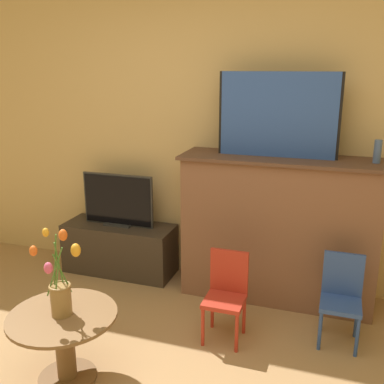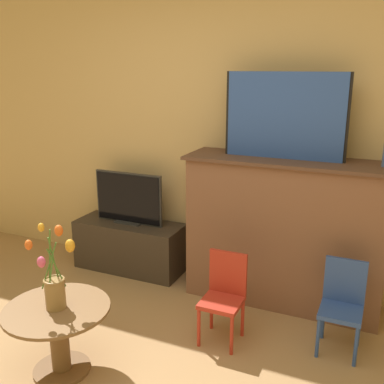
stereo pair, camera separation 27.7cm
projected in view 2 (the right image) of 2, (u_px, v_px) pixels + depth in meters
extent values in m
cube|color=tan|center=(232.00, 125.00, 3.69)|extent=(8.00, 0.06, 2.70)
cube|color=brown|center=(284.00, 232.00, 3.47)|extent=(1.48, 0.44, 1.15)
cube|color=brown|center=(288.00, 161.00, 3.31)|extent=(1.54, 0.48, 0.02)
cube|color=black|center=(285.00, 116.00, 3.26)|extent=(0.90, 0.02, 0.62)
cube|color=#2D51A8|center=(285.00, 116.00, 3.25)|extent=(0.86, 0.02, 0.62)
cube|color=#382D23|center=(130.00, 246.00, 4.12)|extent=(0.99, 0.38, 0.45)
cube|color=#2D2D2D|center=(129.00, 222.00, 4.06)|extent=(0.25, 0.12, 0.02)
cube|color=#2D2D2D|center=(129.00, 198.00, 4.01)|extent=(0.66, 0.02, 0.46)
cube|color=black|center=(128.00, 198.00, 4.00)|extent=(0.63, 0.02, 0.43)
cylinder|color=#B22D1E|center=(199.00, 328.00, 2.99)|extent=(0.02, 0.02, 0.28)
cylinder|color=#B22D1E|center=(232.00, 336.00, 2.90)|extent=(0.02, 0.02, 0.28)
cylinder|color=#B22D1E|center=(211.00, 311.00, 3.19)|extent=(0.02, 0.02, 0.28)
cylinder|color=#B22D1E|center=(243.00, 318.00, 3.10)|extent=(0.02, 0.02, 0.28)
cube|color=#B22D1E|center=(221.00, 302.00, 3.00)|extent=(0.26, 0.26, 0.03)
cube|color=#B22D1E|center=(228.00, 272.00, 3.06)|extent=(0.26, 0.02, 0.30)
cylinder|color=#2D4C99|center=(318.00, 338.00, 2.87)|extent=(0.02, 0.02, 0.28)
cylinder|color=#2D4C99|center=(356.00, 347.00, 2.78)|extent=(0.02, 0.02, 0.28)
cylinder|color=#2D4C99|center=(323.00, 320.00, 3.08)|extent=(0.02, 0.02, 0.28)
cylinder|color=#2D4C99|center=(359.00, 328.00, 2.99)|extent=(0.02, 0.02, 0.28)
cube|color=#2D4C99|center=(341.00, 312.00, 2.89)|extent=(0.26, 0.26, 0.03)
cube|color=#2D4C99|center=(345.00, 280.00, 2.95)|extent=(0.26, 0.02, 0.30)
cylinder|color=brown|center=(62.00, 369.00, 2.78)|extent=(0.35, 0.35, 0.02)
cylinder|color=brown|center=(60.00, 341.00, 2.72)|extent=(0.11, 0.11, 0.42)
cylinder|color=brown|center=(57.00, 309.00, 2.66)|extent=(0.63, 0.63, 0.02)
cylinder|color=olive|center=(55.00, 294.00, 2.64)|extent=(0.12, 0.12, 0.18)
torus|color=olive|center=(54.00, 280.00, 2.61)|extent=(0.13, 0.13, 0.01)
cylinder|color=#477A2D|center=(57.00, 268.00, 2.60)|extent=(0.06, 0.08, 0.26)
ellipsoid|color=orange|center=(70.00, 246.00, 2.61)|extent=(0.06, 0.06, 0.08)
cylinder|color=#477A2D|center=(51.00, 274.00, 2.58)|extent=(0.01, 0.07, 0.22)
ellipsoid|color=#E0517A|center=(41.00, 262.00, 2.49)|extent=(0.05, 0.05, 0.07)
cylinder|color=#477A2D|center=(54.00, 262.00, 2.60)|extent=(0.03, 0.09, 0.33)
ellipsoid|color=orange|center=(59.00, 231.00, 2.64)|extent=(0.05, 0.05, 0.07)
cylinder|color=#477A2D|center=(50.00, 259.00, 2.59)|extent=(0.06, 0.02, 0.38)
ellipsoid|color=orange|center=(41.00, 227.00, 2.57)|extent=(0.04, 0.04, 0.05)
cylinder|color=#477A2D|center=(49.00, 266.00, 2.59)|extent=(0.10, 0.06, 0.29)
ellipsoid|color=orange|center=(29.00, 245.00, 2.54)|extent=(0.04, 0.04, 0.06)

